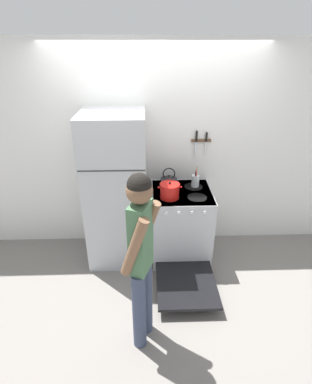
% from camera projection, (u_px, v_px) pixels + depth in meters
% --- Properties ---
extents(ground_plane, '(14.00, 14.00, 0.00)m').
position_uv_depth(ground_plane, '(156.00, 237.00, 4.25)').
color(ground_plane, slate).
extents(wall_back, '(10.00, 0.06, 2.55)m').
position_uv_depth(wall_back, '(156.00, 151.00, 3.70)').
color(wall_back, silver).
rests_on(wall_back, ground_plane).
extents(refrigerator, '(0.70, 0.71, 1.83)m').
position_uv_depth(refrigerator, '(117.00, 191.00, 3.51)').
color(refrigerator, '#B7BABF').
rests_on(refrigerator, ground_plane).
extents(stove_range, '(0.71, 1.41, 0.89)m').
position_uv_depth(stove_range, '(181.00, 225.00, 3.71)').
color(stove_range, silver).
rests_on(stove_range, ground_plane).
extents(dutch_oven_pot, '(0.27, 0.23, 0.20)m').
position_uv_depth(dutch_oven_pot, '(170.00, 191.00, 3.37)').
color(dutch_oven_pot, red).
rests_on(dutch_oven_pot, stove_range).
extents(tea_kettle, '(0.25, 0.20, 0.25)m').
position_uv_depth(tea_kettle, '(169.00, 181.00, 3.63)').
color(tea_kettle, black).
rests_on(tea_kettle, stove_range).
extents(utensil_jar, '(0.09, 0.09, 0.26)m').
position_uv_depth(utensil_jar, '(195.00, 181.00, 3.64)').
color(utensil_jar, silver).
rests_on(utensil_jar, stove_range).
extents(person, '(0.35, 0.40, 1.67)m').
position_uv_depth(person, '(141.00, 256.00, 2.40)').
color(person, '#38425B').
rests_on(person, ground_plane).
extents(wall_knife_strip, '(0.24, 0.03, 0.34)m').
position_uv_depth(wall_knife_strip, '(201.00, 140.00, 3.61)').
color(wall_knife_strip, brown).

